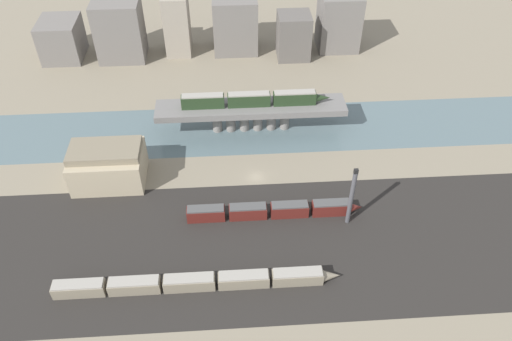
% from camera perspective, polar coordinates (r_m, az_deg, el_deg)
% --- Properties ---
extents(ground_plane, '(400.00, 400.00, 0.00)m').
position_cam_1_polar(ground_plane, '(134.62, -0.03, -0.76)').
color(ground_plane, gray).
extents(railbed_yard, '(280.00, 42.00, 0.01)m').
position_cam_1_polar(railbed_yard, '(118.08, 0.73, -8.64)').
color(railbed_yard, '#282623').
rests_on(railbed_yard, ground).
extents(river_water, '(320.00, 24.23, 0.01)m').
position_cam_1_polar(river_water, '(151.25, -0.57, 4.78)').
color(river_water, slate).
rests_on(river_water, ground).
extents(bridge, '(55.53, 9.45, 8.61)m').
position_cam_1_polar(bridge, '(147.36, -0.58, 6.84)').
color(bridge, slate).
rests_on(bridge, ground).
extents(train_on_bridge, '(43.11, 2.71, 4.11)m').
position_cam_1_polar(train_on_bridge, '(145.15, -0.31, 8.14)').
color(train_on_bridge, '#23381E').
rests_on(train_on_bridge, bridge).
extents(train_yard_near, '(61.72, 2.96, 3.44)m').
position_cam_1_polar(train_yard_near, '(110.58, -6.86, -12.55)').
color(train_yard_near, gray).
rests_on(train_yard_near, ground).
extents(train_yard_mid, '(43.41, 2.88, 3.78)m').
position_cam_1_polar(train_yard_mid, '(123.28, 1.99, -4.57)').
color(train_yard_mid, '#5B1E19').
rests_on(train_yard_mid, ground).
extents(warehouse_building, '(18.60, 13.89, 10.78)m').
position_cam_1_polar(warehouse_building, '(136.33, -16.56, 0.66)').
color(warehouse_building, tan).
rests_on(warehouse_building, ground).
extents(signal_tower, '(1.07, 1.07, 17.20)m').
position_cam_1_polar(signal_tower, '(119.25, 10.85, -3.04)').
color(signal_tower, '#4C4C51').
rests_on(signal_tower, ground).
extents(city_block_far_left, '(13.65, 15.89, 13.88)m').
position_cam_1_polar(city_block_far_left, '(198.12, -21.34, 13.82)').
color(city_block_far_left, slate).
rests_on(city_block_far_left, ground).
extents(city_block_left, '(16.33, 13.28, 21.10)m').
position_cam_1_polar(city_block_left, '(189.66, -15.33, 15.21)').
color(city_block_left, slate).
rests_on(city_block_left, ground).
extents(city_block_center, '(8.88, 12.59, 21.80)m').
position_cam_1_polar(city_block_center, '(189.61, -9.02, 16.27)').
color(city_block_center, gray).
rests_on(city_block_center, ground).
extents(city_block_right, '(15.86, 13.81, 19.99)m').
position_cam_1_polar(city_block_right, '(189.24, -2.40, 16.38)').
color(city_block_right, slate).
rests_on(city_block_right, ground).
extents(city_block_far_right, '(11.61, 11.12, 16.03)m').
position_cam_1_polar(city_block_far_right, '(185.62, 4.32, 15.09)').
color(city_block_far_right, '#605B56').
rests_on(city_block_far_right, ground).
extents(city_block_tall, '(14.71, 13.34, 20.43)m').
position_cam_1_polar(city_block_tall, '(192.99, 9.45, 16.47)').
color(city_block_tall, slate).
rests_on(city_block_tall, ground).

